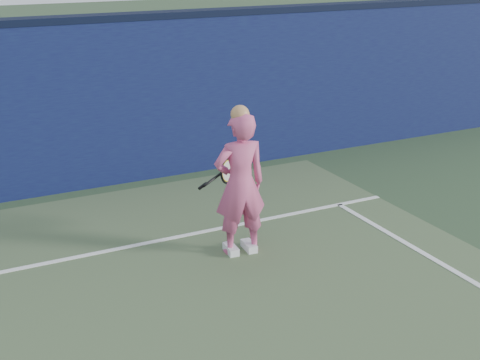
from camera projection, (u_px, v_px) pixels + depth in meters
player at (240, 184)px, 7.94m from camera, size 0.68×0.48×1.85m
racket at (226, 172)px, 8.38m from camera, size 0.62×0.25×0.34m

